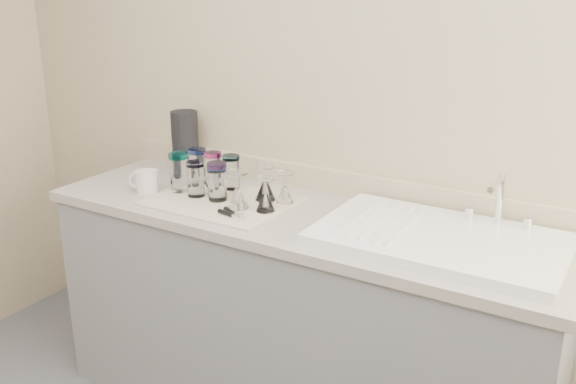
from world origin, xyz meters
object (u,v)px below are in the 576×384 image
Objects in this scene: goblet_front_right at (265,200)px; white_mug at (146,181)px; sink_unit at (440,238)px; tumbler_extra at (215,182)px; can_opener at (232,214)px; tumbler_purple at (231,172)px; goblet_back_left at (265,188)px; tumbler_magenta at (179,172)px; tumbler_cyan at (213,169)px; goblet_back_right at (285,192)px; tumbler_teal at (198,166)px; tumbler_lavender at (217,181)px; paper_towel_roll at (185,143)px; tumbler_blue at (196,179)px; goblet_front_left at (238,196)px.

goblet_front_right reaches higher than white_mug.
tumbler_extra is at bearing -178.16° from sink_unit.
can_opener is at bearing -166.97° from sink_unit.
tumbler_purple is 1.07× the size of can_opener.
sink_unit is at bearing -3.83° from goblet_back_left.
sink_unit is 5.11× the size of tumbler_magenta.
tumbler_cyan is 0.28m from white_mug.
white_mug is at bearing -163.38° from goblet_back_right.
can_opener is at bearing -34.95° from tumbler_teal.
goblet_back_left reaches higher than tumbler_extra.
goblet_back_left is (0.19, 0.08, -0.02)m from tumbler_extra.
tumbler_lavender is 0.34m from white_mug.
tumbler_lavender is at bearing -2.65° from tumbler_magenta.
tumbler_teal is 1.15× the size of goblet_front_right.
goblet_front_right reaches higher than can_opener.
goblet_back_left is (-0.73, 0.05, 0.04)m from sink_unit.
tumbler_cyan is at bearing 43.80° from white_mug.
tumbler_extra is at bearing -33.83° from paper_towel_roll.
goblet_front_right is (0.33, -0.00, -0.03)m from tumbler_blue.
tumbler_lavender is at bearing -176.85° from sink_unit.
tumbler_purple is 1.12× the size of tumbler_extra.
sink_unit reaches higher than tumbler_blue.
sink_unit is at bearing -8.90° from paper_towel_roll.
tumbler_teal is 0.24m from tumbler_lavender.
goblet_front_left reaches higher than can_opener.
tumbler_cyan is 0.27m from paper_towel_roll.
sink_unit is at bearing 2.08° from tumbler_magenta.
tumbler_magenta reaches higher than tumbler_purple.
tumbler_cyan is (-1.02, 0.09, 0.06)m from sink_unit.
sink_unit reaches higher than goblet_back_left.
paper_towel_roll is (-0.34, 0.23, 0.06)m from tumbler_extra.
white_mug is at bearing -145.40° from tumbler_purple.
tumbler_magenta is 0.10m from tumbler_blue.
goblet_front_left reaches higher than tumbler_cyan.
tumbler_magenta reaches higher than tumbler_lavender.
tumbler_teal is at bearing 174.74° from goblet_back_left.
tumbler_blue reaches higher than can_opener.
tumbler_teal is at bearing 147.12° from tumbler_lavender.
sink_unit is 6.63× the size of goblet_back_right.
sink_unit is 0.78m from goblet_front_left.
tumbler_blue is at bearing -54.14° from tumbler_teal.
tumbler_purple is 0.90× the size of tumbler_magenta.
tumbler_lavender is (0.04, -0.14, 0.00)m from tumbler_purple.
can_opener is (0.28, -0.26, -0.07)m from tumbler_cyan.
tumbler_teal reaches higher than tumbler_blue.
sink_unit is 0.67m from goblet_front_right.
can_opener is (0.26, -0.11, -0.06)m from tumbler_blue.
sink_unit is at bearing 3.15° from tumbler_lavender.
paper_towel_roll is (-0.59, 0.25, 0.09)m from goblet_front_right.
tumbler_magenta is 1.22× the size of goblet_front_right.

